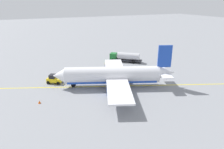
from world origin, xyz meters
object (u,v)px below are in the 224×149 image
airplane (114,75)px  fuel_tanker (125,57)px  safety_cone_nose (39,102)px  refueling_worker (106,64)px  pushback_tug (54,79)px

airplane → fuel_tanker: 21.04m
fuel_tanker → safety_cone_nose: size_ratio=15.74×
fuel_tanker → refueling_worker: bearing=16.3°
refueling_worker → pushback_tug: bearing=21.5°
fuel_tanker → pushback_tug: 26.47m
fuel_tanker → refueling_worker: fuel_tanker is taller
pushback_tug → refueling_worker: pushback_tug is taller
fuel_tanker → safety_cone_nose: 35.01m
airplane → fuel_tanker: (-12.27, -17.06, -1.02)m
airplane → fuel_tanker: airplane is taller
pushback_tug → safety_cone_nose: 10.78m
fuel_tanker → safety_cone_nose: (29.58, 18.66, -1.42)m
pushback_tug → safety_cone_nose: (4.70, 9.68, -0.70)m
airplane → pushback_tug: bearing=-32.6°
pushback_tug → airplane: bearing=147.4°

